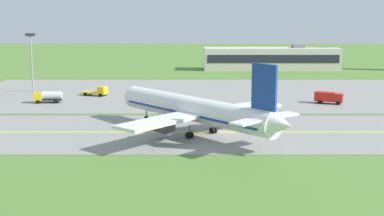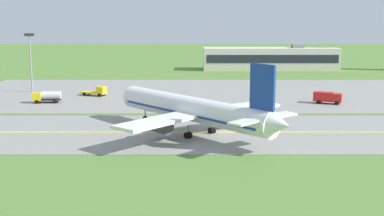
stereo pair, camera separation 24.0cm
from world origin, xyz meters
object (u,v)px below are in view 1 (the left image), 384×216
object	(u,v)px
apron_light_mast	(30,55)
service_truck_fuel	(327,97)
service_truck_baggage	(47,96)
airplane_lead	(194,110)
service_truck_catering	(97,91)

from	to	relation	value
apron_light_mast	service_truck_fuel	bearing A→B (deg)	-13.54
service_truck_fuel	service_truck_baggage	bearing A→B (deg)	179.02
airplane_lead	service_truck_catering	bearing A→B (deg)	120.22
service_truck_fuel	apron_light_mast	size ratio (longest dim) A/B	0.43
service_truck_catering	apron_light_mast	bearing A→B (deg)	160.47
apron_light_mast	service_truck_catering	bearing A→B (deg)	-19.53
airplane_lead	service_truck_baggage	size ratio (longest dim) A/B	5.27
apron_light_mast	airplane_lead	bearing A→B (deg)	-48.51
service_truck_baggage	service_truck_catering	xyz separation A→B (m)	(9.32, 9.56, -0.35)
service_truck_baggage	apron_light_mast	size ratio (longest dim) A/B	0.42
airplane_lead	service_truck_catering	xyz separation A→B (m)	(-23.00, 39.50, -2.95)
service_truck_baggage	service_truck_catering	bearing A→B (deg)	45.75
service_truck_fuel	apron_light_mast	xyz separation A→B (m)	(-69.67, 16.77, 7.79)
airplane_lead	service_truck_fuel	xyz separation A→B (m)	(29.30, 28.88, -2.60)
service_truck_baggage	service_truck_fuel	size ratio (longest dim) A/B	0.97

